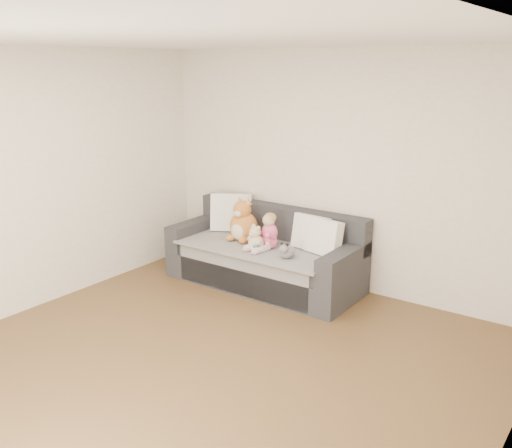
{
  "coord_description": "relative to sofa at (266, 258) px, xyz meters",
  "views": [
    {
      "loc": [
        2.79,
        -2.98,
        2.42
      ],
      "look_at": [
        -0.67,
        1.87,
        0.75
      ],
      "focal_mm": 40.0,
      "sensor_mm": 36.0,
      "label": 1
    }
  ],
  "objects": [
    {
      "name": "sippy_cup",
      "position": [
        0.09,
        -0.32,
        0.22
      ],
      "size": [
        0.09,
        0.07,
        0.1
      ],
      "rotation": [
        0.0,
        0.0,
        -0.18
      ],
      "color": "#493694",
      "rests_on": "sofa"
    },
    {
      "name": "room_shell",
      "position": [
        0.67,
        -1.64,
        0.99
      ],
      "size": [
        5.0,
        5.0,
        5.0
      ],
      "color": "brown",
      "rests_on": "ground"
    },
    {
      "name": "teddy_bear",
      "position": [
        0.03,
        -0.25,
        0.28
      ],
      "size": [
        0.22,
        0.18,
        0.29
      ],
      "rotation": [
        0.0,
        0.0,
        -0.37
      ],
      "color": "#C9AD8B",
      "rests_on": "sofa"
    },
    {
      "name": "cushion_right_front",
      "position": [
        0.69,
        0.07,
        0.35
      ],
      "size": [
        0.44,
        0.27,
        0.39
      ],
      "rotation": [
        0.0,
        0.0,
        -0.21
      ],
      "color": "white",
      "rests_on": "sofa"
    },
    {
      "name": "cushion_left",
      "position": [
        -0.65,
        0.22,
        0.39
      ],
      "size": [
        0.54,
        0.43,
        0.47
      ],
      "rotation": [
        0.0,
        0.0,
        0.51
      ],
      "color": "white",
      "rests_on": "sofa"
    },
    {
      "name": "sofa",
      "position": [
        0.0,
        0.0,
        0.0
      ],
      "size": [
        2.2,
        0.94,
        0.85
      ],
      "color": "#29292E",
      "rests_on": "ground"
    },
    {
      "name": "toddler",
      "position": [
        0.11,
        -0.13,
        0.33
      ],
      "size": [
        0.28,
        0.41,
        0.41
      ],
      "rotation": [
        0.0,
        0.0,
        -0.24
      ],
      "color": "#E24F89",
      "rests_on": "sofa"
    },
    {
      "name": "plush_cow",
      "position": [
        0.46,
        -0.28,
        0.24
      ],
      "size": [
        0.15,
        0.23,
        0.19
      ],
      "rotation": [
        0.0,
        0.0,
        0.12
      ],
      "color": "white",
      "rests_on": "sofa"
    },
    {
      "name": "cushion_right_back",
      "position": [
        0.5,
        0.13,
        0.35
      ],
      "size": [
        0.43,
        0.24,
        0.39
      ],
      "rotation": [
        0.0,
        0.0,
        -0.13
      ],
      "color": "white",
      "rests_on": "sofa"
    },
    {
      "name": "plush_cat",
      "position": [
        -0.3,
        -0.02,
        0.35
      ],
      "size": [
        0.42,
        0.36,
        0.52
      ],
      "rotation": [
        0.0,
        0.0,
        0.02
      ],
      "color": "#BF612A",
      "rests_on": "sofa"
    }
  ]
}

